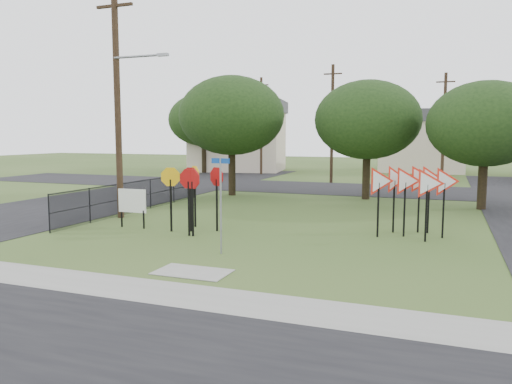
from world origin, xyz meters
TOP-DOWN VIEW (x-y plane):
  - ground at (0.00, 0.00)m, footprint 140.00×140.00m
  - sidewalk at (0.00, -4.20)m, footprint 30.00×1.60m
  - planting_strip at (0.00, -5.40)m, footprint 30.00×0.80m
  - street_left at (-12.00, 10.00)m, footprint 8.00×50.00m
  - street_far at (0.00, 20.00)m, footprint 60.00×8.00m
  - curb_pad at (0.00, -2.40)m, footprint 2.00×1.20m
  - street_name_sign at (-0.18, -0.17)m, footprint 0.62×0.06m
  - stop_sign_cluster at (-2.67, 2.65)m, footprint 2.32×2.09m
  - yield_sign_cluster at (5.21, 4.88)m, footprint 3.21×2.09m
  - info_board at (-5.32, 2.56)m, footprint 1.25×0.07m
  - utility_pole_main at (-7.24, 4.50)m, footprint 3.55×0.33m
  - far_pole_a at (-2.00, 24.00)m, footprint 1.40×0.24m
  - far_pole_b at (6.00, 28.00)m, footprint 1.40×0.24m
  - far_pole_c at (-10.00, 30.00)m, footprint 1.40×0.24m
  - fence_run at (-7.60, 6.25)m, footprint 0.05×11.55m
  - house_left at (-14.00, 34.00)m, footprint 10.58×8.88m
  - house_mid at (4.00, 40.00)m, footprint 8.40×8.40m
  - tree_near_left at (-6.00, 14.00)m, footprint 6.40×6.40m
  - tree_near_mid at (2.00, 15.00)m, footprint 6.00×6.00m
  - tree_near_right at (8.00, 13.00)m, footprint 5.60×5.60m
  - tree_far_left at (-16.00, 30.00)m, footprint 6.80×6.80m

SIDE VIEW (x-z plane):
  - ground at x=0.00m, z-range 0.00..0.00m
  - planting_strip at x=0.00m, z-range 0.00..0.02m
  - sidewalk at x=0.00m, z-range 0.00..0.02m
  - street_left at x=-12.00m, z-range 0.00..0.02m
  - street_far at x=0.00m, z-range 0.00..0.02m
  - curb_pad at x=0.00m, z-range 0.00..0.02m
  - fence_run at x=-7.60m, z-range 0.03..1.53m
  - info_board at x=-5.32m, z-range 0.25..1.81m
  - street_name_sign at x=-0.18m, z-range 0.22..3.20m
  - stop_sign_cluster at x=-2.67m, z-range 0.60..3.09m
  - yield_sign_cluster at x=5.21m, z-range 0.61..3.22m
  - house_mid at x=4.00m, z-range 0.05..6.25m
  - house_left at x=-14.00m, z-range 0.05..7.25m
  - tree_near_right at x=8.00m, z-range 1.06..7.39m
  - far_pole_b at x=6.00m, z-range 0.10..8.60m
  - tree_near_mid at x=2.00m, z-range 1.14..7.94m
  - far_pole_a at x=-2.00m, z-range 0.10..9.10m
  - far_pole_c at x=-10.00m, z-range 0.10..9.10m
  - tree_near_left at x=-6.00m, z-range 1.22..8.49m
  - tree_far_left at x=-16.00m, z-range 1.31..9.04m
  - utility_pole_main at x=-7.24m, z-range 0.21..10.21m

